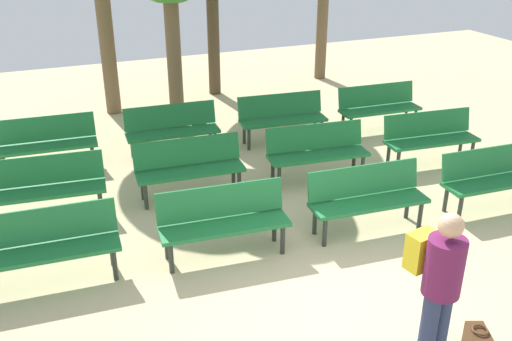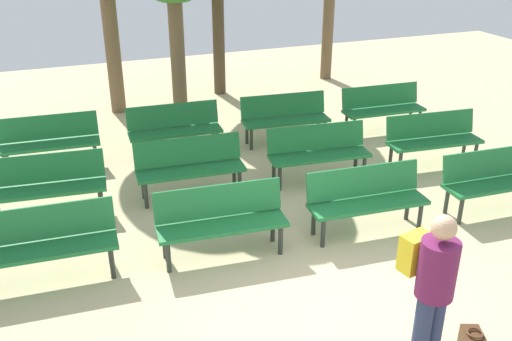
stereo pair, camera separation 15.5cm
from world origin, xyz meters
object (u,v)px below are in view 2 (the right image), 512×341
object	(u,v)px
bench_r1_c2	(318,150)
bench_r2_c3	(382,106)
bench_r2_c2	(285,116)
bench_r1_c3	(433,137)
bench_r2_c0	(49,139)
tree_2	(328,27)
bench_r1_c0	(46,183)
bench_r2_c1	(175,127)
bench_r0_c0	(45,240)
bench_r0_c1	(221,217)
visitor_with_backpack	(432,285)
bench_r1_c1	(190,164)
bench_r0_c2	(366,196)
bench_r0_c3	(496,177)

from	to	relation	value
bench_r1_c2	bench_r2_c3	size ratio (longest dim) A/B	1.01
bench_r2_c2	bench_r1_c3	bearing A→B (deg)	-38.92
bench_r2_c0	tree_2	bearing A→B (deg)	29.54
bench_r1_c0	bench_r2_c3	xyz separation A→B (m)	(6.19, 1.25, 0.00)
bench_r2_c1	bench_r2_c2	bearing A→B (deg)	-1.29
bench_r2_c0	bench_r2_c2	bearing A→B (deg)	-0.67
tree_2	bench_r2_c0	bearing A→B (deg)	-154.14
bench_r2_c3	tree_2	bearing A→B (deg)	82.28
bench_r1_c3	bench_r2_c1	world-z (taller)	same
bench_r1_c0	bench_r1_c3	size ratio (longest dim) A/B	1.00
bench_r1_c0	bench_r2_c2	xyz separation A→B (m)	(4.21, 1.40, 0.00)
bench_r1_c2	bench_r2_c1	distance (m)	2.61
bench_r0_c0	bench_r2_c1	size ratio (longest dim) A/B	1.00
bench_r1_c3	tree_2	distance (m)	5.57
bench_r0_c1	bench_r1_c0	world-z (taller)	same
bench_r0_c1	visitor_with_backpack	world-z (taller)	visitor_with_backpack
bench_r0_c0	bench_r1_c0	xyz separation A→B (m)	(0.08, 1.59, 0.00)
bench_r1_c1	visitor_with_backpack	world-z (taller)	visitor_with_backpack
bench_r0_c0	bench_r2_c2	size ratio (longest dim) A/B	0.99
bench_r0_c2	bench_r1_c3	world-z (taller)	same
bench_r1_c0	bench_r1_c3	world-z (taller)	same
bench_r2_c3	bench_r1_c3	bearing A→B (deg)	-90.03
bench_r0_c0	bench_r2_c0	size ratio (longest dim) A/B	1.00
bench_r0_c2	bench_r2_c0	world-z (taller)	same
bench_r0_c1	bench_r2_c2	xyz separation A→B (m)	(2.24, 3.19, 0.00)
bench_r1_c2	bench_r0_c3	bearing A→B (deg)	-37.61
bench_r0_c2	bench_r2_c1	size ratio (longest dim) A/B	1.00
bench_r2_c0	bench_r0_c0	bearing A→B (deg)	-89.68
bench_r1_c1	bench_r2_c0	world-z (taller)	same
bench_r0_c2	bench_r2_c3	xyz separation A→B (m)	(2.26, 3.19, 0.00)
bench_r2_c3	bench_r1_c0	bearing A→B (deg)	-165.38
bench_r1_c2	visitor_with_backpack	bearing A→B (deg)	-97.15
bench_r1_c0	bench_r1_c1	distance (m)	2.02
bench_r0_c3	bench_r1_c1	bearing A→B (deg)	156.42
bench_r0_c0	tree_2	world-z (taller)	tree_2
bench_r1_c0	bench_r1_c3	xyz separation A→B (m)	(6.10, -0.45, 0.00)
bench_r2_c1	bench_r2_c3	size ratio (longest dim) A/B	1.00
bench_r1_c0	bench_r2_c1	bearing A→B (deg)	41.02
bench_r0_c1	bench_r1_c2	world-z (taller)	same
bench_r1_c0	tree_2	world-z (taller)	tree_2
bench_r0_c0	bench_r0_c1	bearing A→B (deg)	-2.49
bench_r0_c3	bench_r1_c1	size ratio (longest dim) A/B	1.00
bench_r0_c0	bench_r1_c2	size ratio (longest dim) A/B	0.99
bench_r1_c0	bench_r1_c3	distance (m)	6.11
bench_r0_c1	bench_r0_c2	bearing A→B (deg)	0.55
bench_r1_c1	bench_r1_c2	distance (m)	2.04
bench_r1_c1	bench_r1_c3	xyz separation A→B (m)	(4.08, -0.35, 0.00)
bench_r1_c3	bench_r2_c3	bearing A→B (deg)	92.17
bench_r0_c2	bench_r2_c0	xyz separation A→B (m)	(-3.82, 3.65, 0.00)
bench_r2_c0	tree_2	xyz separation A→B (m)	(6.80, 3.30, 0.78)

